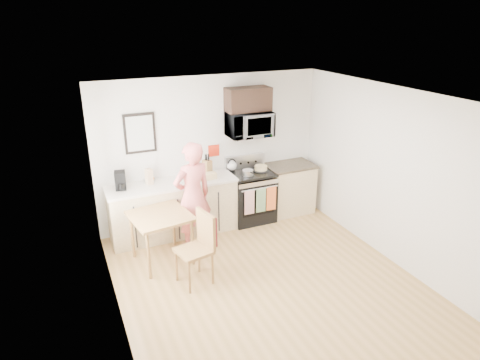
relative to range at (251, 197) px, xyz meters
name	(u,v)px	position (x,y,z in m)	size (l,w,h in m)	color
floor	(270,285)	(-0.63, -1.98, -0.44)	(4.60, 4.60, 0.00)	olive
back_wall	(211,151)	(-0.63, 0.32, 0.86)	(4.00, 0.04, 2.60)	silver
front_wall	(403,303)	(-0.63, -4.28, 0.86)	(4.00, 0.04, 2.60)	silver
left_wall	(113,229)	(-2.63, -1.98, 0.86)	(0.04, 4.60, 2.60)	silver
right_wall	(394,177)	(1.37, -1.98, 0.86)	(0.04, 4.60, 2.60)	silver
ceiling	(276,98)	(-0.63, -1.98, 2.16)	(4.00, 4.60, 0.04)	silver
window	(104,183)	(-2.59, -1.18, 1.11)	(0.06, 1.40, 1.50)	silver
cabinet_left	(174,210)	(-1.43, 0.02, 0.01)	(2.10, 0.60, 0.90)	tan
countertop_left	(172,184)	(-1.43, 0.02, 0.48)	(2.14, 0.64, 0.04)	beige
cabinet_right	(289,189)	(0.80, 0.02, 0.01)	(0.84, 0.60, 0.90)	tan
countertop_right	(290,166)	(0.80, 0.02, 0.48)	(0.88, 0.64, 0.04)	black
range	(251,197)	(0.00, 0.00, 0.00)	(0.76, 0.70, 1.16)	black
microwave	(249,124)	(0.00, 0.10, 1.32)	(0.76, 0.51, 0.42)	silver
upper_cabinet	(248,99)	(0.00, 0.15, 1.74)	(0.76, 0.35, 0.40)	black
wall_art	(140,133)	(-1.83, 0.30, 1.31)	(0.50, 0.04, 0.65)	black
wall_trivet	(214,151)	(-0.58, 0.31, 0.86)	(0.20, 0.02, 0.20)	red
person	(193,196)	(-1.25, -0.53, 0.44)	(0.64, 0.42, 1.76)	#C33E35
dining_table	(160,220)	(-1.83, -0.75, 0.25)	(0.83, 0.83, 0.78)	brown
chair	(202,237)	(-1.42, -1.45, 0.23)	(0.56, 0.52, 1.03)	brown
knife_block	(207,167)	(-0.75, 0.18, 0.63)	(0.11, 0.16, 0.25)	brown
utensil_crock	(206,165)	(-0.75, 0.24, 0.64)	(0.11, 0.11, 0.34)	red
fruit_bowl	(150,180)	(-1.76, 0.18, 0.54)	(0.21, 0.21, 0.09)	silver
milk_carton	(149,177)	(-1.78, 0.10, 0.63)	(0.10, 0.10, 0.26)	tan
coffee_maker	(120,181)	(-2.24, 0.07, 0.64)	(0.19, 0.26, 0.29)	black
bread_bag	(208,176)	(-0.84, -0.07, 0.56)	(0.29, 0.13, 0.11)	tan
cake	(261,168)	(0.18, -0.01, 0.53)	(0.27, 0.27, 0.09)	black
kettle	(232,165)	(-0.28, 0.21, 0.58)	(0.17, 0.17, 0.21)	silver
pot	(248,173)	(-0.13, -0.14, 0.54)	(0.19, 0.32, 0.10)	silver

